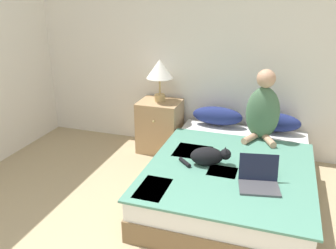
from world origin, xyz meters
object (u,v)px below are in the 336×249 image
pillow_near (217,116)px  laptop_open (259,181)px  person_sitting (263,109)px  table_lamp (160,71)px  nightstand (160,126)px  pillow_far (274,122)px  cat_tabby (209,156)px  bed (231,178)px

pillow_near → laptop_open: laptop_open is taller
person_sitting → table_lamp: size_ratio=1.50×
laptop_open → pillow_near: bearing=103.9°
nightstand → table_lamp: (-0.00, 0.02, 0.69)m
pillow_far → cat_tabby: bearing=-116.7°
person_sitting → table_lamp: person_sitting is taller
pillow_near → table_lamp: bearing=-174.9°
person_sitting → laptop_open: bearing=-86.0°
laptop_open → table_lamp: size_ratio=0.73×
person_sitting → cat_tabby: size_ratio=1.58×
pillow_far → pillow_near: bearing=180.0°
nightstand → cat_tabby: bearing=-49.5°
pillow_near → bed: bearing=-69.6°
laptop_open → bed: bearing=112.2°
pillow_near → laptop_open: 1.41m
bed → cat_tabby: size_ratio=4.13×
pillow_near → cat_tabby: 1.04m
laptop_open → cat_tabby: bearing=141.9°
cat_tabby → nightstand: size_ratio=0.75×
bed → cat_tabby: cat_tabby is taller
cat_tabby → laptop_open: 0.53m
table_lamp → pillow_far: bearing=2.7°
person_sitting → cat_tabby: (-0.40, -0.78, -0.24)m
pillow_near → laptop_open: size_ratio=1.61×
cat_tabby → person_sitting: bearing=46.4°
nightstand → pillow_far: bearing=3.6°
pillow_near → pillow_far: size_ratio=1.00×
bed → table_lamp: (-1.01, 0.80, 0.81)m
laptop_open → table_lamp: (-1.29, 1.21, 0.56)m
person_sitting → bed: bearing=-108.7°
person_sitting → pillow_near: bearing=153.7°
pillow_far → table_lamp: (-1.34, -0.06, 0.50)m
pillow_far → nightstand: (-1.33, -0.08, -0.18)m
pillow_near → cat_tabby: (0.12, -1.04, -0.02)m
bed → pillow_far: 0.97m
bed → pillow_far: bearing=69.5°
person_sitting → cat_tabby: person_sitting is taller
laptop_open → pillow_far: bearing=76.8°
laptop_open → person_sitting: bearing=82.9°
table_lamp → nightstand: bearing=-78.8°
bed → cat_tabby: (-0.20, -0.18, 0.29)m
bed → laptop_open: size_ratio=5.37×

